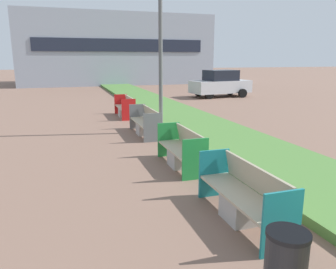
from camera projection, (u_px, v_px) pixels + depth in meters
name	position (u px, v px, depth m)	size (l,w,h in m)	color
planter_grass_strip	(223.00, 137.00, 10.90)	(2.80, 120.00, 0.18)	#4C7A38
building_backdrop	(115.00, 50.00, 35.67)	(19.46, 9.00, 7.05)	#939EAD
bench_teal_frame	(243.00, 199.00, 5.43)	(0.65, 2.14, 0.94)	#ADA8A0
bench_green_frame	(182.00, 152.00, 8.16)	(0.65, 1.96, 0.94)	#ADA8A0
bench_grey_frame	(146.00, 124.00, 11.60)	(0.65, 2.28, 0.94)	#ADA8A0
bench_red_frame	(125.00, 109.00, 15.16)	(0.65, 2.03, 0.94)	#ADA8A0
litter_bin	(285.00, 267.00, 3.56)	(0.47, 0.47, 0.86)	#2D2D30
parked_car_distant	(220.00, 84.00, 22.88)	(4.40, 2.30, 1.86)	#B7BABF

